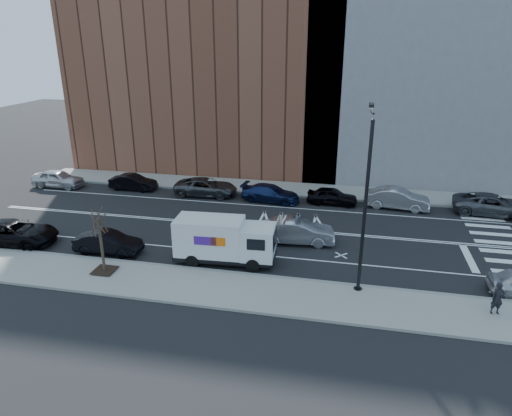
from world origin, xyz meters
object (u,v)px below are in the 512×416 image
at_px(pedestrian, 498,298).
at_px(fedex_van, 224,240).
at_px(far_parked_a, 58,179).
at_px(far_parked_b, 133,182).
at_px(driving_sedan, 297,231).

bearing_deg(pedestrian, fedex_van, 156.23).
height_order(far_parked_a, far_parked_b, far_parked_a).
distance_m(far_parked_a, far_parked_b, 6.93).
bearing_deg(driving_sedan, far_parked_a, 66.14).
bearing_deg(driving_sedan, fedex_van, 127.70).
relative_size(far_parked_a, driving_sedan, 0.94).
distance_m(driving_sedan, pedestrian, 12.15).
distance_m(far_parked_b, pedestrian, 29.43).
bearing_deg(far_parked_b, driving_sedan, -117.08).
relative_size(driving_sedan, pedestrian, 2.98).
relative_size(fedex_van, far_parked_b, 1.47).
height_order(fedex_van, pedestrian, fedex_van).
relative_size(fedex_van, far_parked_a, 1.33).
xyz_separation_m(fedex_van, driving_sedan, (3.84, 3.63, -0.62)).
distance_m(fedex_van, driving_sedan, 5.32).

